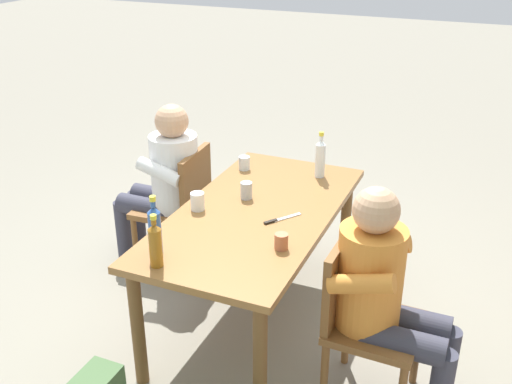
{
  "coord_description": "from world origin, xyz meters",
  "views": [
    {
      "loc": [
        2.83,
        1.21,
        2.3
      ],
      "look_at": [
        0.0,
        0.0,
        0.86
      ],
      "focal_mm": 42.37,
      "sensor_mm": 36.0,
      "label": 1
    }
  ],
  "objects_px": {
    "cup_glass": "(244,163)",
    "bottle_blue": "(155,229)",
    "bottle_amber": "(155,244)",
    "cup_white": "(198,201)",
    "bottle_clear": "(320,158)",
    "cup_terracotta": "(281,241)",
    "person_in_white_shirt": "(385,291)",
    "table_knife": "(280,219)",
    "chair_near_left": "(181,202)",
    "chair_far_right": "(360,314)",
    "dining_table": "(256,225)",
    "cup_steel": "(246,190)",
    "person_in_plaid_shirt": "(165,178)"
  },
  "relations": [
    {
      "from": "person_in_plaid_shirt",
      "to": "cup_steel",
      "type": "xyz_separation_m",
      "value": [
        0.24,
        0.71,
        0.14
      ]
    },
    {
      "from": "cup_terracotta",
      "to": "cup_glass",
      "type": "xyz_separation_m",
      "value": [
        -0.87,
        -0.6,
        0.0
      ]
    },
    {
      "from": "person_in_white_shirt",
      "to": "cup_glass",
      "type": "distance_m",
      "value": 1.47
    },
    {
      "from": "chair_far_right",
      "to": "cup_glass",
      "type": "bearing_deg",
      "value": -131.27
    },
    {
      "from": "dining_table",
      "to": "bottle_amber",
      "type": "height_order",
      "value": "bottle_amber"
    },
    {
      "from": "cup_glass",
      "to": "dining_table",
      "type": "bearing_deg",
      "value": 30.32
    },
    {
      "from": "cup_terracotta",
      "to": "cup_steel",
      "type": "relative_size",
      "value": 0.82
    },
    {
      "from": "person_in_plaid_shirt",
      "to": "table_knife",
      "type": "bearing_deg",
      "value": 66.97
    },
    {
      "from": "cup_glass",
      "to": "chair_near_left",
      "type": "bearing_deg",
      "value": -68.99
    },
    {
      "from": "bottle_amber",
      "to": "bottle_clear",
      "type": "relative_size",
      "value": 0.91
    },
    {
      "from": "dining_table",
      "to": "chair_far_right",
      "type": "xyz_separation_m",
      "value": [
        0.37,
        0.72,
        -0.16
      ]
    },
    {
      "from": "chair_far_right",
      "to": "bottle_amber",
      "type": "relative_size",
      "value": 3.17
    },
    {
      "from": "bottle_clear",
      "to": "cup_steel",
      "type": "xyz_separation_m",
      "value": [
        0.48,
        -0.3,
        -0.08
      ]
    },
    {
      "from": "bottle_amber",
      "to": "cup_white",
      "type": "height_order",
      "value": "bottle_amber"
    },
    {
      "from": "person_in_white_shirt",
      "to": "bottle_clear",
      "type": "relative_size",
      "value": 3.9
    },
    {
      "from": "person_in_white_shirt",
      "to": "table_knife",
      "type": "relative_size",
      "value": 5.67
    },
    {
      "from": "dining_table",
      "to": "person_in_white_shirt",
      "type": "xyz_separation_m",
      "value": [
        0.37,
        0.83,
        0.01
      ]
    },
    {
      "from": "bottle_blue",
      "to": "cup_terracotta",
      "type": "bearing_deg",
      "value": 117.1
    },
    {
      "from": "dining_table",
      "to": "person_in_white_shirt",
      "type": "height_order",
      "value": "person_in_white_shirt"
    },
    {
      "from": "bottle_clear",
      "to": "bottle_amber",
      "type": "bearing_deg",
      "value": -16.23
    },
    {
      "from": "chair_near_left",
      "to": "person_in_plaid_shirt",
      "type": "xyz_separation_m",
      "value": [
        0.0,
        -0.11,
        0.17
      ]
    },
    {
      "from": "dining_table",
      "to": "bottle_clear",
      "type": "distance_m",
      "value": 0.68
    },
    {
      "from": "bottle_clear",
      "to": "cup_white",
      "type": "height_order",
      "value": "bottle_clear"
    },
    {
      "from": "person_in_plaid_shirt",
      "to": "cup_terracotta",
      "type": "bearing_deg",
      "value": 57.39
    },
    {
      "from": "bottle_clear",
      "to": "cup_terracotta",
      "type": "distance_m",
      "value": 0.97
    },
    {
      "from": "table_knife",
      "to": "chair_far_right",
      "type": "bearing_deg",
      "value": 59.84
    },
    {
      "from": "table_knife",
      "to": "person_in_white_shirt",
      "type": "bearing_deg",
      "value": 63.97
    },
    {
      "from": "chair_near_left",
      "to": "bottle_amber",
      "type": "relative_size",
      "value": 3.17
    },
    {
      "from": "bottle_clear",
      "to": "cup_terracotta",
      "type": "bearing_deg",
      "value": 6.08
    },
    {
      "from": "bottle_clear",
      "to": "cup_white",
      "type": "bearing_deg",
      "value": -34.16
    },
    {
      "from": "person_in_white_shirt",
      "to": "table_knife",
      "type": "xyz_separation_m",
      "value": [
        -0.33,
        -0.67,
        0.09
      ]
    },
    {
      "from": "bottle_blue",
      "to": "cup_glass",
      "type": "height_order",
      "value": "bottle_blue"
    },
    {
      "from": "cup_glass",
      "to": "cup_white",
      "type": "bearing_deg",
      "value": -0.14
    },
    {
      "from": "cup_glass",
      "to": "bottle_blue",
      "type": "bearing_deg",
      "value": 1.93
    },
    {
      "from": "bottle_blue",
      "to": "cup_white",
      "type": "height_order",
      "value": "bottle_blue"
    },
    {
      "from": "person_in_white_shirt",
      "to": "cup_steel",
      "type": "height_order",
      "value": "person_in_white_shirt"
    },
    {
      "from": "dining_table",
      "to": "chair_near_left",
      "type": "xyz_separation_m",
      "value": [
        -0.38,
        -0.72,
        -0.16
      ]
    },
    {
      "from": "chair_near_left",
      "to": "cup_white",
      "type": "relative_size",
      "value": 8.36
    },
    {
      "from": "chair_far_right",
      "to": "cup_white",
      "type": "bearing_deg",
      "value": -104.06
    },
    {
      "from": "cup_steel",
      "to": "cup_white",
      "type": "relative_size",
      "value": 0.98
    },
    {
      "from": "cup_terracotta",
      "to": "chair_far_right",
      "type": "bearing_deg",
      "value": 85.59
    },
    {
      "from": "bottle_blue",
      "to": "chair_near_left",
      "type": "bearing_deg",
      "value": -155.97
    },
    {
      "from": "table_knife",
      "to": "bottle_clear",
      "type": "bearing_deg",
      "value": 178.58
    },
    {
      "from": "bottle_amber",
      "to": "cup_glass",
      "type": "relative_size",
      "value": 3.06
    },
    {
      "from": "chair_far_right",
      "to": "cup_glass",
      "type": "relative_size",
      "value": 9.69
    },
    {
      "from": "chair_near_left",
      "to": "bottle_clear",
      "type": "distance_m",
      "value": 1.01
    },
    {
      "from": "dining_table",
      "to": "cup_glass",
      "type": "distance_m",
      "value": 0.64
    },
    {
      "from": "bottle_clear",
      "to": "cup_terracotta",
      "type": "relative_size",
      "value": 3.62
    },
    {
      "from": "table_knife",
      "to": "bottle_blue",
      "type": "bearing_deg",
      "value": -37.39
    },
    {
      "from": "chair_far_right",
      "to": "cup_steel",
      "type": "bearing_deg",
      "value": -121.07
    }
  ]
}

